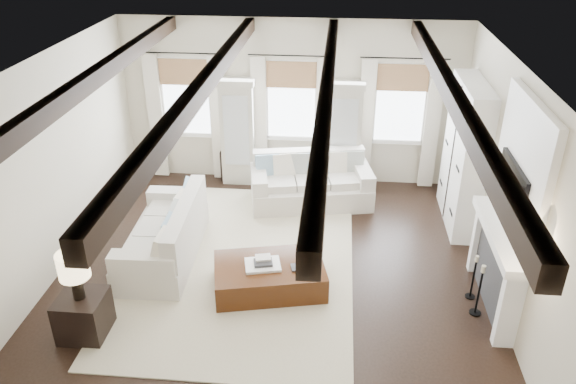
# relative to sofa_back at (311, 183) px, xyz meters

# --- Properties ---
(ground) EXTENTS (7.50, 7.50, 0.00)m
(ground) POSITION_rel_sofa_back_xyz_m (-0.44, -2.77, -0.39)
(ground) COLOR black
(ground) RESTS_ON ground
(room_shell) EXTENTS (6.54, 7.54, 3.22)m
(room_shell) POSITION_rel_sofa_back_xyz_m (0.31, -1.88, 1.50)
(room_shell) COLOR beige
(room_shell) RESTS_ON ground
(area_rug) EXTENTS (3.44, 4.94, 0.02)m
(area_rug) POSITION_rel_sofa_back_xyz_m (-0.95, -2.13, -0.38)
(area_rug) COLOR beige
(area_rug) RESTS_ON ground
(sofa_back) EXTENTS (2.35, 1.40, 0.94)m
(sofa_back) POSITION_rel_sofa_back_xyz_m (0.00, 0.00, 0.00)
(sofa_back) COLOR beige
(sofa_back) RESTS_ON ground
(sofa_left) EXTENTS (1.08, 2.26, 0.96)m
(sofa_left) POSITION_rel_sofa_back_xyz_m (-2.14, -2.06, 0.00)
(sofa_left) COLOR beige
(sofa_left) RESTS_ON ground
(ottoman) EXTENTS (1.75, 1.30, 0.41)m
(ottoman) POSITION_rel_sofa_back_xyz_m (-0.44, -2.72, -0.18)
(ottoman) COLOR black
(ottoman) RESTS_ON ground
(tray) EXTENTS (0.57, 0.48, 0.04)m
(tray) POSITION_rel_sofa_back_xyz_m (-0.53, -2.75, 0.05)
(tray) COLOR white
(tray) RESTS_ON ottoman
(book_lower) EXTENTS (0.30, 0.25, 0.04)m
(book_lower) POSITION_rel_sofa_back_xyz_m (-0.52, -2.75, 0.09)
(book_lower) COLOR #262628
(book_lower) RESTS_ON tray
(book_upper) EXTENTS (0.25, 0.21, 0.03)m
(book_upper) POSITION_rel_sofa_back_xyz_m (-0.53, -2.68, 0.12)
(book_upper) COLOR beige
(book_upper) RESTS_ON book_lower
(book_loose) EXTENTS (0.27, 0.23, 0.03)m
(book_loose) POSITION_rel_sofa_back_xyz_m (0.00, -2.75, 0.04)
(book_loose) COLOR #262628
(book_loose) RESTS_ON ottoman
(side_table_front) EXTENTS (0.59, 0.59, 0.59)m
(side_table_front) POSITION_rel_sofa_back_xyz_m (-2.72, -3.89, -0.09)
(side_table_front) COLOR black
(side_table_front) RESTS_ON ground
(lamp_front) EXTENTS (0.39, 0.39, 0.66)m
(lamp_front) POSITION_rel_sofa_back_xyz_m (-2.72, -3.89, 0.65)
(lamp_front) COLOR black
(lamp_front) RESTS_ON side_table_front
(side_table_back) EXTENTS (0.42, 0.42, 0.62)m
(side_table_back) POSITION_rel_sofa_back_xyz_m (-1.64, 0.89, -0.07)
(side_table_back) COLOR black
(side_table_back) RESTS_ON ground
(lamp_back) EXTENTS (0.37, 0.37, 0.65)m
(lamp_back) POSITION_rel_sofa_back_xyz_m (-1.64, 0.89, 0.68)
(lamp_back) COLOR black
(lamp_back) RESTS_ON side_table_back
(candlestick_near) EXTENTS (0.16, 0.16, 0.79)m
(candlestick_near) POSITION_rel_sofa_back_xyz_m (2.46, -3.01, -0.06)
(candlestick_near) COLOR black
(candlestick_near) RESTS_ON ground
(candlestick_far) EXTENTS (0.14, 0.14, 0.71)m
(candlestick_far) POSITION_rel_sofa_back_xyz_m (2.46, -2.65, -0.09)
(candlestick_far) COLOR black
(candlestick_far) RESTS_ON ground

